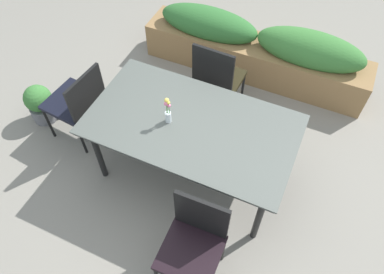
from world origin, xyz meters
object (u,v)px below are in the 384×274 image
at_px(chair_near_right, 195,240).
at_px(potted_plant, 40,103).
at_px(planter_box, 256,50).
at_px(dining_table, 192,128).
at_px(chair_end_left, 78,100).
at_px(flower_vase, 168,112).
at_px(chair_far_side, 217,77).

relative_size(chair_near_right, potted_plant, 1.98).
distance_m(chair_near_right, planter_box, 2.49).
xyz_separation_m(planter_box, potted_plant, (-1.87, -1.66, -0.12)).
bearing_deg(dining_table, chair_near_right, -64.43).
xyz_separation_m(chair_near_right, planter_box, (-0.31, 2.47, -0.16)).
bearing_deg(planter_box, chair_end_left, -128.57).
bearing_deg(potted_plant, flower_vase, -1.33).
bearing_deg(chair_end_left, dining_table, -84.44).
relative_size(dining_table, chair_far_side, 1.82).
xyz_separation_m(chair_near_right, flower_vase, (-0.59, 0.77, 0.37)).
bearing_deg(planter_box, chair_near_right, -82.81).
relative_size(chair_end_left, chair_far_side, 0.90).
bearing_deg(dining_table, chair_far_side, 96.55).
bearing_deg(chair_near_right, flower_vase, -54.27).
bearing_deg(flower_vase, chair_near_right, -52.63).
relative_size(dining_table, chair_end_left, 2.02).
xyz_separation_m(dining_table, flower_vase, (-0.19, -0.06, 0.19)).
xyz_separation_m(chair_end_left, potted_plant, (-0.57, -0.02, -0.28)).
bearing_deg(potted_plant, chair_near_right, -20.31).
bearing_deg(chair_far_side, dining_table, -81.22).
xyz_separation_m(chair_near_right, potted_plant, (-2.19, 0.81, -0.28)).
height_order(dining_table, potted_plant, dining_table).
distance_m(dining_table, chair_far_side, 0.84).
relative_size(chair_end_left, flower_vase, 3.31).
height_order(chair_far_side, planter_box, chair_far_side).
relative_size(chair_far_side, potted_plant, 2.15).
distance_m(chair_far_side, chair_near_right, 1.73).
height_order(dining_table, chair_far_side, chair_far_side).
relative_size(flower_vase, potted_plant, 0.59).
xyz_separation_m(dining_table, chair_far_side, (-0.09, 0.82, -0.16)).
bearing_deg(flower_vase, chair_far_side, 83.78).
distance_m(chair_end_left, potted_plant, 0.63).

